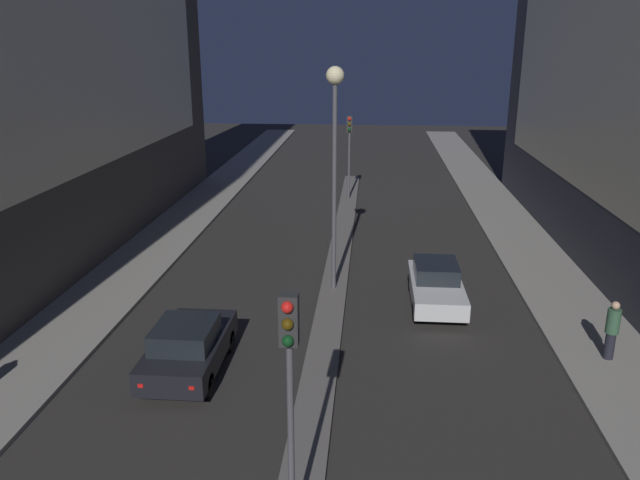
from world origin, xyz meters
name	(u,v)px	position (x,y,z in m)	size (l,w,h in m)	color
median_strip	(338,263)	(0.00, 18.65, 0.07)	(0.97, 35.31, 0.15)	#66605B
traffic_light_near	(289,366)	(0.00, 3.40, 3.66)	(0.32, 0.42, 4.80)	#4C4C51
traffic_light_mid	(349,139)	(0.00, 29.78, 3.66)	(0.32, 0.42, 4.80)	#4C4C51
street_lamp	(335,128)	(0.00, 15.70, 6.08)	(0.62, 0.62, 7.99)	#4C4C51
car_left_lane	(188,347)	(-3.67, 9.40, 0.79)	(1.86, 4.13, 1.57)	black
car_right_lane	(436,284)	(3.67, 14.82, 0.75)	(1.76, 4.29, 1.48)	silver
pedestrian_on_right_sidewalk	(612,329)	(8.27, 10.94, 1.07)	(0.38, 0.38, 1.78)	black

